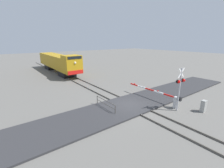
# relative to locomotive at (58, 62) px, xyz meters

# --- Properties ---
(ground_plane) EXTENTS (160.00, 160.00, 0.00)m
(ground_plane) POSITION_rel_locomotive_xyz_m (0.00, -21.72, -2.16)
(ground_plane) COLOR #605E59
(rail_track_left) EXTENTS (0.08, 80.00, 0.15)m
(rail_track_left) POSITION_rel_locomotive_xyz_m (-0.72, -21.72, -2.09)
(rail_track_left) COLOR #59544C
(rail_track_left) RESTS_ON ground_plane
(rail_track_right) EXTENTS (0.08, 80.00, 0.15)m
(rail_track_right) POSITION_rel_locomotive_xyz_m (0.72, -21.72, -2.09)
(rail_track_right) COLOR #59544C
(rail_track_right) RESTS_ON ground_plane
(road_surface) EXTENTS (36.00, 4.59, 0.15)m
(road_surface) POSITION_rel_locomotive_xyz_m (0.00, -21.72, -2.08)
(road_surface) COLOR #2D2D30
(road_surface) RESTS_ON ground_plane
(locomotive) EXTENTS (2.87, 17.77, 4.12)m
(locomotive) POSITION_rel_locomotive_xyz_m (0.00, 0.00, 0.00)
(locomotive) COLOR black
(locomotive) RESTS_ON ground_plane
(crossing_signal) EXTENTS (1.18, 0.33, 4.24)m
(crossing_signal) POSITION_rel_locomotive_xyz_m (2.86, -25.45, 0.49)
(crossing_signal) COLOR #ADADB2
(crossing_signal) RESTS_ON ground_plane
(crossing_gate) EXTENTS (0.36, 7.07, 1.31)m
(crossing_gate) POSITION_rel_locomotive_xyz_m (3.31, -23.92, -1.33)
(crossing_gate) COLOR silver
(crossing_gate) RESTS_ON ground_plane
(utility_cabinet) EXTENTS (0.51, 0.39, 1.16)m
(utility_cabinet) POSITION_rel_locomotive_xyz_m (4.64, -27.07, -1.58)
(utility_cabinet) COLOR #999993
(utility_cabinet) RESTS_ON ground_plane
(guard_railing) EXTENTS (0.08, 3.20, 0.95)m
(guard_railing) POSITION_rel_locomotive_xyz_m (-2.48, -20.93, -1.53)
(guard_railing) COLOR #4C4742
(guard_railing) RESTS_ON ground_plane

